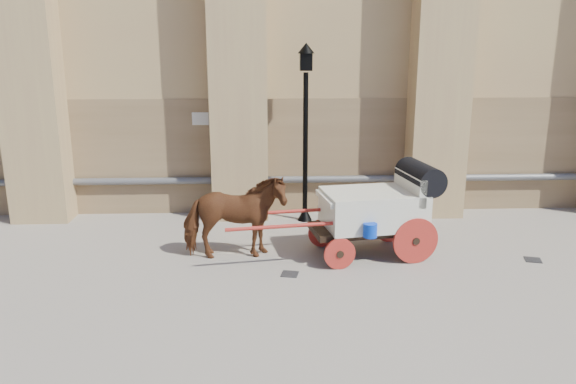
{
  "coord_description": "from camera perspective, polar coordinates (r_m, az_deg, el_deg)",
  "views": [
    {
      "loc": [
        -0.42,
        -10.4,
        4.31
      ],
      "look_at": [
        0.08,
        0.69,
        1.4
      ],
      "focal_mm": 35.0,
      "sensor_mm": 36.0,
      "label": 1
    }
  ],
  "objects": [
    {
      "name": "carriage",
      "position": [
        11.88,
        9.32,
        -1.45
      ],
      "size": [
        4.57,
        1.86,
        1.95
      ],
      "rotation": [
        0.0,
        0.0,
        0.16
      ],
      "color": "black",
      "rests_on": "ground"
    },
    {
      "name": "drain_grate_near",
      "position": [
        11.0,
        0.18,
        -8.33
      ],
      "size": [
        0.38,
        0.38,
        0.01
      ],
      "primitive_type": "cube",
      "rotation": [
        0.0,
        0.0,
        -0.22
      ],
      "color": "black",
      "rests_on": "ground"
    },
    {
      "name": "horse",
      "position": [
        11.58,
        -5.48,
        -2.58
      ],
      "size": [
        2.17,
        1.12,
        1.78
      ],
      "primitive_type": "imported",
      "rotation": [
        0.0,
        0.0,
        1.65
      ],
      "color": "brown",
      "rests_on": "ground"
    },
    {
      "name": "drain_grate_far",
      "position": [
        12.75,
        23.63,
        -6.33
      ],
      "size": [
        0.4,
        0.4,
        0.01
      ],
      "primitive_type": "cube",
      "rotation": [
        0.0,
        0.0,
        -0.29
      ],
      "color": "black",
      "rests_on": "ground"
    },
    {
      "name": "street_lamp",
      "position": [
        13.78,
        1.79,
        6.45
      ],
      "size": [
        0.41,
        0.41,
        4.37
      ],
      "color": "black",
      "rests_on": "ground"
    },
    {
      "name": "ground",
      "position": [
        11.26,
        -0.27,
        -7.82
      ],
      "size": [
        90.0,
        90.0,
        0.0
      ],
      "primitive_type": "plane",
      "color": "gray",
      "rests_on": "ground"
    }
  ]
}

